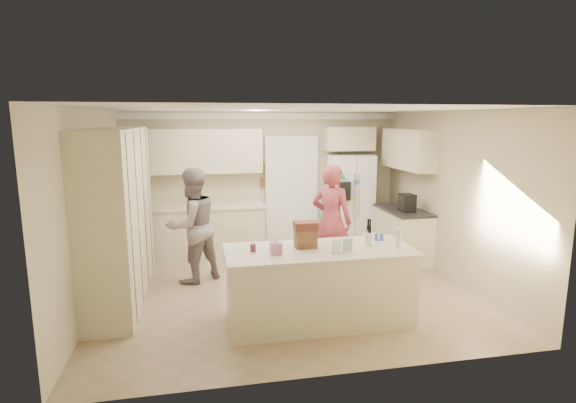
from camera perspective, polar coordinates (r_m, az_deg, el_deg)
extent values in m
cube|color=#9B7E62|center=(6.74, -0.26, -11.17)|extent=(5.20, 4.60, 0.02)
cube|color=white|center=(6.27, -0.28, 11.72)|extent=(5.20, 4.60, 0.02)
cube|color=beige|center=(8.62, -3.20, 2.61)|extent=(5.20, 0.02, 2.60)
cube|color=beige|center=(4.19, 5.80, -5.83)|extent=(5.20, 0.02, 2.60)
cube|color=beige|center=(6.42, -23.80, -0.97)|extent=(0.02, 4.60, 2.60)
cube|color=beige|center=(7.32, 20.21, 0.59)|extent=(0.02, 4.60, 2.60)
cube|color=white|center=(8.49, -3.23, 10.81)|extent=(5.20, 0.08, 0.12)
cube|color=beige|center=(6.57, -20.72, -1.61)|extent=(0.60, 2.60, 2.35)
cube|color=beige|center=(8.40, -10.65, -3.75)|extent=(2.20, 0.60, 0.88)
cube|color=beige|center=(8.29, -10.75, -0.68)|extent=(2.24, 0.63, 0.04)
cube|color=beige|center=(8.29, -11.00, 6.29)|extent=(2.20, 0.35, 0.80)
cube|color=black|center=(8.72, 0.43, 1.05)|extent=(0.90, 0.06, 2.10)
cube|color=white|center=(8.69, 0.47, 1.02)|extent=(1.02, 0.03, 2.22)
cube|color=brown|center=(8.56, -3.04, 4.24)|extent=(0.15, 0.02, 0.20)
cube|color=brown|center=(8.59, -3.03, 2.44)|extent=(0.15, 0.02, 0.20)
cube|color=white|center=(8.85, 7.83, 0.11)|extent=(1.04, 0.89, 1.80)
cube|color=gray|center=(8.52, 8.61, -0.31)|extent=(0.02, 0.02, 1.78)
cube|color=black|center=(8.40, 7.26, 1.30)|extent=(0.22, 0.03, 0.35)
cylinder|color=silver|center=(8.46, 8.35, 0.66)|extent=(0.02, 0.02, 0.85)
cylinder|color=silver|center=(8.50, 8.99, 0.68)|extent=(0.02, 0.02, 0.85)
cube|color=beige|center=(8.76, 7.78, 7.91)|extent=(0.95, 0.35, 0.45)
cube|color=beige|center=(8.21, 14.36, -4.22)|extent=(0.60, 1.20, 0.88)
cube|color=#2D2B28|center=(8.11, 14.44, -1.08)|extent=(0.63, 1.24, 0.04)
cube|color=beige|center=(8.21, 15.03, 6.44)|extent=(0.35, 1.50, 0.70)
cube|color=black|center=(7.88, 14.86, -0.16)|extent=(0.22, 0.28, 0.30)
cube|color=beige|center=(5.62, 3.96, -10.77)|extent=(2.20, 0.90, 0.88)
cube|color=beige|center=(5.47, 4.02, -6.27)|extent=(2.28, 0.96, 0.05)
cylinder|color=white|center=(5.69, 10.26, -4.71)|extent=(0.13, 0.13, 0.15)
cube|color=pink|center=(5.23, -1.53, -5.93)|extent=(0.13, 0.13, 0.14)
cone|color=white|center=(5.20, -1.54, -4.77)|extent=(0.08, 0.08, 0.08)
cube|color=brown|center=(5.49, 2.25, -4.73)|extent=(0.26, 0.18, 0.22)
cube|color=#592D1E|center=(5.45, 2.26, -3.10)|extent=(0.28, 0.20, 0.10)
cylinder|color=#59263F|center=(5.35, -4.46, -5.88)|extent=(0.07, 0.07, 0.09)
cube|color=white|center=(5.29, 6.18, -5.68)|extent=(0.12, 0.06, 0.16)
cube|color=silver|center=(5.39, 7.55, -5.43)|extent=(0.12, 0.05, 0.16)
cylinder|color=silver|center=(5.61, 13.88, -4.57)|extent=(0.07, 0.07, 0.24)
cylinder|color=#4157B8|center=(5.91, 11.18, -4.47)|extent=(0.05, 0.05, 0.09)
cylinder|color=#4157B8|center=(5.93, 11.81, -4.43)|extent=(0.05, 0.05, 0.09)
imported|color=gray|center=(6.97, -12.06, -3.00)|extent=(1.08, 1.02, 1.76)
imported|color=#9D303D|center=(7.06, 5.53, -2.49)|extent=(0.78, 0.74, 1.79)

